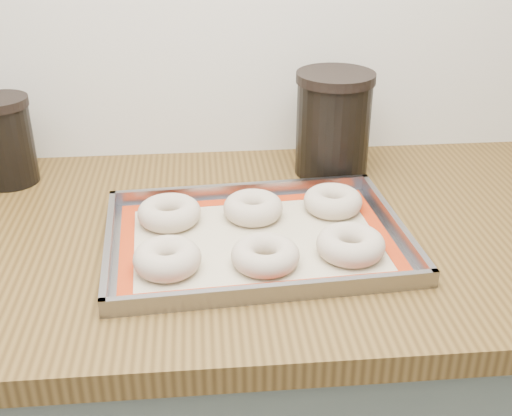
{
  "coord_description": "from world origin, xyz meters",
  "views": [
    {
      "loc": [
        0.14,
        0.76,
        1.41
      ],
      "look_at": [
        0.22,
        1.62,
        0.96
      ],
      "focal_mm": 45.0,
      "sensor_mm": 36.0,
      "label": 1
    }
  ],
  "objects": [
    {
      "name": "baking_tray",
      "position": [
        0.22,
        1.62,
        0.91
      ],
      "size": [
        0.48,
        0.36,
        0.03
      ],
      "rotation": [
        0.0,
        0.0,
        0.06
      ],
      "color": "gray",
      "rests_on": "countertop"
    },
    {
      "name": "canister_right",
      "position": [
        0.39,
        1.88,
        1.0
      ],
      "size": [
        0.14,
        0.14,
        0.2
      ],
      "color": "black",
      "rests_on": "countertop"
    },
    {
      "name": "countertop",
      "position": [
        0.0,
        1.68,
        0.88
      ],
      "size": [
        3.06,
        0.68,
        0.04
      ],
      "primitive_type": "cube",
      "color": "brown",
      "rests_on": "cabinet"
    },
    {
      "name": "baking_mat",
      "position": [
        0.22,
        1.62,
        0.9
      ],
      "size": [
        0.44,
        0.32,
        0.0
      ],
      "rotation": [
        0.0,
        0.0,
        0.06
      ],
      "color": "#C6B793",
      "rests_on": "baking_tray"
    },
    {
      "name": "canister_mid",
      "position": [
        -0.21,
        1.89,
        0.98
      ],
      "size": [
        0.11,
        0.11,
        0.16
      ],
      "color": "black",
      "rests_on": "countertop"
    },
    {
      "name": "bagel_back_left",
      "position": [
        0.09,
        1.69,
        0.92
      ],
      "size": [
        0.12,
        0.12,
        0.04
      ],
      "primitive_type": "torus",
      "rotation": [
        0.0,
        0.0,
        -0.16
      ],
      "color": "#BCA992",
      "rests_on": "baking_mat"
    },
    {
      "name": "bagel_front_right",
      "position": [
        0.36,
        1.56,
        0.92
      ],
      "size": [
        0.12,
        0.12,
        0.04
      ],
      "primitive_type": "torus",
      "rotation": [
        0.0,
        0.0,
        0.22
      ],
      "color": "#BCA992",
      "rests_on": "baking_mat"
    },
    {
      "name": "bagel_front_left",
      "position": [
        0.09,
        1.55,
        0.92
      ],
      "size": [
        0.11,
        0.11,
        0.04
      ],
      "primitive_type": "torus",
      "rotation": [
        0.0,
        0.0,
        -0.08
      ],
      "color": "#BCA992",
      "rests_on": "baking_mat"
    },
    {
      "name": "bagel_front_mid",
      "position": [
        0.23,
        1.55,
        0.92
      ],
      "size": [
        0.1,
        0.1,
        0.03
      ],
      "primitive_type": "torus",
      "rotation": [
        0.0,
        0.0,
        0.04
      ],
      "color": "#BCA992",
      "rests_on": "baking_mat"
    },
    {
      "name": "bagel_back_right",
      "position": [
        0.36,
        1.71,
        0.92
      ],
      "size": [
        0.13,
        0.13,
        0.04
      ],
      "primitive_type": "torus",
      "rotation": [
        0.0,
        0.0,
        0.35
      ],
      "color": "#BCA992",
      "rests_on": "baking_mat"
    },
    {
      "name": "bagel_back_mid",
      "position": [
        0.23,
        1.69,
        0.92
      ],
      "size": [
        0.11,
        0.11,
        0.04
      ],
      "primitive_type": "torus",
      "rotation": [
        0.0,
        0.0,
        -0.15
      ],
      "color": "#BCA992",
      "rests_on": "baking_mat"
    }
  ]
}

